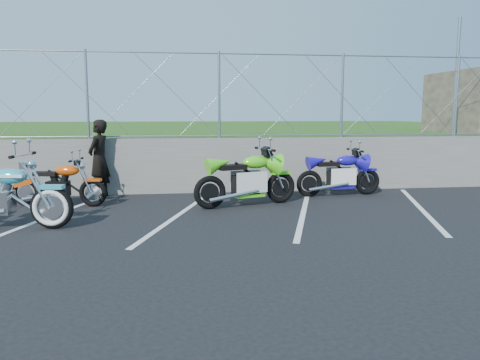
{
  "coord_description": "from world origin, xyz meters",
  "views": [
    {
      "loc": [
        0.01,
        -7.6,
        1.9
      ],
      "look_at": [
        1.2,
        1.3,
        0.6
      ],
      "focal_mm": 35.0,
      "sensor_mm": 36.0,
      "label": 1
    }
  ],
  "objects": [
    {
      "name": "naked_orange",
      "position": [
        -2.37,
        2.15,
        0.41
      ],
      "size": [
        1.94,
        0.66,
        0.97
      ],
      "rotation": [
        0.0,
        0.0,
        -0.16
      ],
      "color": "black",
      "rests_on": "ground"
    },
    {
      "name": "grass_field",
      "position": [
        0.0,
        13.5,
        0.65
      ],
      "size": [
        30.0,
        20.0,
        1.3
      ],
      "primitive_type": "cube",
      "color": "#224713",
      "rests_on": "ground"
    },
    {
      "name": "person_standing",
      "position": [
        -1.74,
        3.13,
        0.87
      ],
      "size": [
        0.62,
        0.74,
        1.74
      ],
      "primitive_type": "imported",
      "rotation": [
        0.0,
        0.0,
        -1.94
      ],
      "color": "black",
      "rests_on": "ground"
    },
    {
      "name": "parking_lines",
      "position": [
        1.2,
        1.0,
        0.0
      ],
      "size": [
        18.29,
        4.31,
        0.01
      ],
      "color": "silver",
      "rests_on": "ground"
    },
    {
      "name": "sportbike_blue",
      "position": [
        3.69,
        2.6,
        0.45
      ],
      "size": [
        2.04,
        0.73,
        1.06
      ],
      "rotation": [
        0.0,
        0.0,
        0.09
      ],
      "color": "black",
      "rests_on": "ground"
    },
    {
      "name": "retaining_wall",
      "position": [
        0.0,
        3.5,
        0.65
      ],
      "size": [
        30.0,
        0.22,
        1.3
      ],
      "primitive_type": "cube",
      "color": "#60605C",
      "rests_on": "ground"
    },
    {
      "name": "cruiser_turquoise",
      "position": [
        -2.9,
        0.37,
        0.5
      ],
      "size": [
        2.48,
        0.78,
        1.24
      ],
      "rotation": [
        0.0,
        0.0,
        -0.15
      ],
      "color": "black",
      "rests_on": "ground"
    },
    {
      "name": "ground",
      "position": [
        0.0,
        0.0,
        0.0
      ],
      "size": [
        90.0,
        90.0,
        0.0
      ],
      "primitive_type": "plane",
      "color": "black",
      "rests_on": "ground"
    },
    {
      "name": "chain_link_fence",
      "position": [
        0.0,
        3.5,
        2.3
      ],
      "size": [
        28.0,
        0.03,
        2.0
      ],
      "color": "gray",
      "rests_on": "retaining_wall"
    },
    {
      "name": "sign_pole",
      "position": [
        7.2,
        3.9,
        2.8
      ],
      "size": [
        0.08,
        0.08,
        3.0
      ],
      "primitive_type": "cylinder",
      "color": "gray",
      "rests_on": "grass_field"
    },
    {
      "name": "sportbike_green",
      "position": [
        1.41,
        1.71,
        0.5
      ],
      "size": [
        2.2,
        0.88,
        1.17
      ],
      "rotation": [
        0.0,
        0.0,
        0.28
      ],
      "color": "black",
      "rests_on": "ground"
    }
  ]
}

